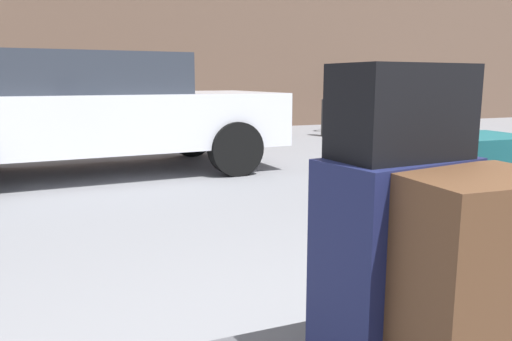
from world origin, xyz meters
The scene contains 8 objects.
suitcase_navy_rear_right centered at (-0.11, 0.02, 0.63)m, with size 0.38×0.22×0.59m, color #191E47.
suitcase_teal_front_left centered at (0.33, 0.21, 0.64)m, with size 0.33×0.25×0.60m, color #144C51.
suitcase_brown_rear_left centered at (-0.07, -0.20, 0.63)m, with size 0.35×0.28×0.58m, color #51331E.
duffel_bag_black_topmost_pile centered at (-0.11, 0.02, 1.04)m, with size 0.33×0.19×0.23m, color black.
parked_car centered at (-0.41, 5.30, 0.76)m, with size 4.39×2.10×1.42m.
bicycle_leaning centered at (5.41, 8.85, 0.37)m, with size 1.68×0.64×0.96m.
bollard_kerb_near centered at (2.94, 7.78, 0.37)m, with size 0.22×0.22×0.74m, color #383838.
bollard_kerb_mid centered at (4.25, 7.78, 0.37)m, with size 0.22×0.22×0.74m, color #383838.
Camera 1 is at (-0.90, -0.97, 1.11)m, focal length 35.17 mm.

